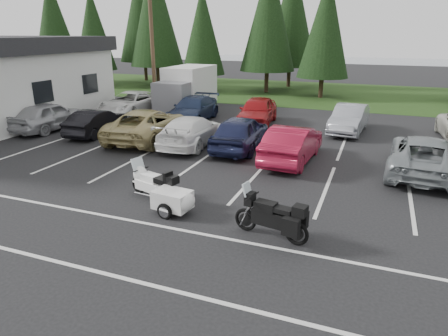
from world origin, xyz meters
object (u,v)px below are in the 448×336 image
Objects in this scene: car_near_6 at (424,155)px; box_truck at (184,89)px; touring_motorcycle at (154,180)px; car_far_3 at (349,119)px; car_near_4 at (241,132)px; car_far_0 at (131,103)px; utility_pole at (152,39)px; car_near_1 at (97,122)px; car_near_3 at (192,131)px; adventure_motorcycle at (271,213)px; car_far_1 at (193,109)px; car_near_5 at (292,144)px; car_near_0 at (50,116)px; car_far_2 at (257,111)px; car_near_2 at (147,124)px; cargo_trailer at (172,202)px.

box_truck is at bearing -25.84° from car_near_6.
car_far_3 is at bearing 82.56° from touring_motorcycle.
car_far_0 is (-9.40, 5.19, -0.06)m from car_near_4.
car_near_1 is at bearing -84.00° from utility_pole.
adventure_motorcycle reaches higher than car_near_3.
utility_pole is at bearing 145.32° from car_far_1.
car_far_1 is at bearing -35.01° from car_near_5.
car_far_3 is 1.87× the size of adventure_motorcycle.
car_near_0 is 8.68m from car_near_3.
adventure_motorcycle is (0.86, -6.78, -0.04)m from car_near_5.
adventure_motorcycle is at bearing 64.03° from car_near_6.
car_near_6 is at bearing 70.62° from adventure_motorcycle.
touring_motorcycle is (7.27, -6.44, -0.03)m from car_near_1.
car_near_1 is at bearing -148.55° from car_far_2.
car_far_1 is (-4.70, 4.81, -0.07)m from car_near_4.
car_far_0 is (-1.39, 5.26, 0.06)m from car_near_1.
utility_pole is at bearing -32.73° from car_near_5.
car_near_1 is 0.87× the size of car_near_4.
car_near_2 is 7.59m from car_near_5.
car_near_3 is 3.08× the size of cargo_trailer.
car_far_2 is at bearing 119.35° from adventure_motorcycle.
car_near_6 is at bearing -56.39° from car_far_3.
car_near_2 is 2.41× the size of touring_motorcycle.
car_near_1 is at bearing 2.44° from car_near_6.
car_near_6 is at bearing 174.81° from car_near_3.
car_near_5 is at bearing 77.18° from cargo_trailer.
car_near_1 is 13.52m from car_far_3.
car_near_6 is 13.49m from car_far_1.
car_near_0 is 13.70m from car_near_5.
car_far_3 is at bearing 97.15° from adventure_motorcycle.
car_near_4 is 1.06× the size of car_far_3.
car_near_2 is at bearing -48.69° from car_far_0.
cargo_trailer is at bearing -90.27° from car_far_2.
car_near_0 is (-2.28, -7.46, -3.91)m from utility_pole.
car_near_3 is at bearing 174.73° from car_near_1.
car_far_2 reaches higher than car_far_1.
car_near_0 is 2.91× the size of cargo_trailer.
car_far_1 is (-2.31, 5.03, 0.02)m from car_near_3.
car_near_1 reaches higher than touring_motorcycle.
car_near_6 is (15.64, -0.60, 0.07)m from car_near_1.
car_near_3 is at bearing 117.83° from cargo_trailer.
car_near_4 is at bearing 125.49° from adventure_motorcycle.
car_far_0 reaches higher than cargo_trailer.
cargo_trailer is (1.09, -0.78, -0.28)m from touring_motorcycle.
car_far_1 is 12.01m from touring_motorcycle.
utility_pole is 1.70× the size of car_near_6.
car_near_5 reaches higher than touring_motorcycle.
car_near_0 is 0.87× the size of car_far_0.
car_near_0 is 1.04× the size of car_far_3.
box_truck is 1.22× the size of car_near_0.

